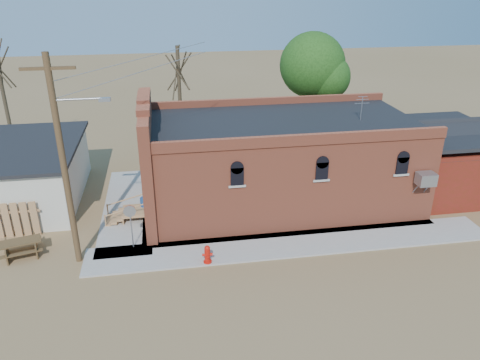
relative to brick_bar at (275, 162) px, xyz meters
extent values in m
plane|color=olive|center=(-1.64, -5.49, -2.34)|extent=(120.00, 120.00, 0.00)
cube|color=#9E9991|center=(-0.14, -4.59, -2.30)|extent=(19.00, 2.20, 0.08)
cube|color=#9E9991|center=(-7.94, 0.51, -2.30)|extent=(2.60, 10.00, 0.08)
cube|color=#C2593B|center=(0.36, 0.01, -0.09)|extent=(14.00, 7.00, 4.50)
cube|color=black|center=(0.36, 0.01, 2.21)|extent=(13.80, 6.80, 0.12)
cube|color=#C2593B|center=(-6.64, 0.01, 0.56)|extent=(0.50, 7.40, 5.80)
cube|color=navy|center=(-6.94, -1.19, 1.66)|extent=(0.08, 1.10, 1.56)
cube|color=#929398|center=(6.46, -3.94, 0.26)|extent=(0.85, 0.65, 0.60)
cube|color=#5E2110|center=(9.86, 0.01, -0.74)|extent=(5.00, 6.00, 3.20)
cylinder|color=#432C1B|center=(-9.84, -4.29, 2.16)|extent=(0.26, 0.26, 9.00)
cube|color=#432C1B|center=(-9.84, -4.29, 6.06)|extent=(2.00, 0.12, 0.12)
cylinder|color=#929398|center=(-8.94, -4.29, 4.86)|extent=(1.80, 0.08, 0.08)
cube|color=#929398|center=(-7.94, -4.29, 4.81)|extent=(0.45, 0.22, 0.14)
cylinder|color=#433426|center=(-4.64, 7.51, 1.41)|extent=(0.24, 0.24, 7.50)
cylinder|color=#433426|center=(-15.64, 8.51, 1.66)|extent=(0.24, 0.24, 8.00)
cylinder|color=#433426|center=(4.36, 8.01, 0.81)|extent=(0.28, 0.28, 6.30)
sphere|color=#1C3F12|center=(4.36, 8.01, 3.61)|extent=(4.40, 4.40, 4.40)
cylinder|color=red|center=(-4.27, -5.49, -2.23)|extent=(0.40, 0.40, 0.07)
cylinder|color=red|center=(-4.27, -5.49, -1.88)|extent=(0.28, 0.28, 0.63)
sphere|color=red|center=(-4.27, -5.49, -1.55)|extent=(0.25, 0.25, 0.25)
cylinder|color=red|center=(-4.27, -5.65, -1.87)|extent=(0.13, 0.15, 0.11)
cylinder|color=red|center=(-4.43, -5.49, -1.87)|extent=(0.15, 0.13, 0.11)
cylinder|color=red|center=(-4.11, -5.49, -1.87)|extent=(0.15, 0.13, 0.11)
cylinder|color=#929398|center=(-7.51, -3.69, -1.29)|extent=(0.07, 0.07, 1.95)
cylinder|color=#929398|center=(-7.51, -3.71, -0.40)|extent=(0.58, 0.03, 0.58)
cylinder|color=#B5170A|center=(-7.51, -3.68, -0.40)|extent=(0.58, 0.03, 0.58)
cylinder|color=navy|center=(-6.94, -0.51, -1.80)|extent=(0.67, 0.67, 0.92)
cube|color=brown|center=(-12.97, -3.58, -2.00)|extent=(0.40, 1.32, 0.67)
cube|color=brown|center=(-11.86, -3.29, -2.00)|extent=(0.40, 1.32, 0.67)
cube|color=brown|center=(-12.42, -3.44, -1.65)|extent=(1.87, 1.19, 0.06)
cube|color=brown|center=(-12.28, -3.95, -1.94)|extent=(1.73, 0.68, 0.05)
cube|color=brown|center=(-12.55, -2.92, -1.94)|extent=(1.73, 0.68, 0.05)
camera|label=1|loc=(-5.70, -22.66, 9.28)|focal=35.00mm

